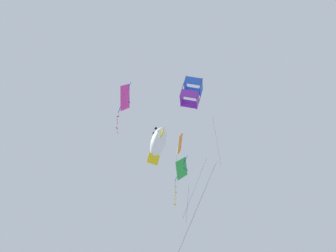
% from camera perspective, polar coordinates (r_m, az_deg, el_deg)
% --- Properties ---
extents(kite_diamond_near_left, '(2.91, 2.05, 7.15)m').
position_cam_1_polar(kite_diamond_near_left, '(29.34, 1.61, -2.34)').
color(kite_diamond_near_left, orange).
extents(kite_diamond_mid_left, '(2.29, 0.78, 4.11)m').
position_cam_1_polar(kite_diamond_mid_left, '(29.14, -5.59, 3.73)').
color(kite_diamond_mid_left, '#DB2D93').
extents(kite_diamond_highest, '(1.46, 0.86, 4.37)m').
position_cam_1_polar(kite_diamond_highest, '(25.17, 1.76, -5.61)').
color(kite_diamond_highest, green).
extents(kite_fish_low_drifter, '(3.40, 3.03, 8.74)m').
position_cam_1_polar(kite_fish_low_drifter, '(19.05, -1.26, -2.10)').
color(kite_fish_low_drifter, white).
extents(kite_box_upper_right, '(3.47, 2.60, 7.94)m').
position_cam_1_polar(kite_box_upper_right, '(31.00, 3.07, 4.35)').
color(kite_box_upper_right, blue).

